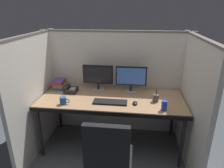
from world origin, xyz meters
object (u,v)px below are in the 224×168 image
at_px(soda_can, 164,106).
at_px(coffee_mug, 63,101).
at_px(desk, 111,102).
at_px(monitor_left, 98,76).
at_px(computer_mouse, 135,103).
at_px(monitor_right, 131,78).
at_px(desk_phone, 71,90).
at_px(book_stack, 59,84).
at_px(keyboard_main, 110,102).
at_px(pen_cup, 156,98).

height_order(soda_can, coffee_mug, soda_can).
bearing_deg(desk, monitor_left, 130.66).
xyz_separation_m(monitor_left, coffee_mug, (-0.35, -0.50, -0.17)).
xyz_separation_m(monitor_left, computer_mouse, (0.54, -0.40, -0.20)).
height_order(monitor_right, desk_phone, monitor_right).
bearing_deg(desk, monitor_right, 45.83).
bearing_deg(book_stack, computer_mouse, -19.65).
bearing_deg(soda_can, desk, 158.35).
relative_size(keyboard_main, computer_mouse, 4.48).
height_order(monitor_left, computer_mouse, monitor_left).
bearing_deg(monitor_left, desk_phone, -162.86).
bearing_deg(computer_mouse, keyboard_main, 179.76).
relative_size(computer_mouse, pen_cup, 0.57).
height_order(keyboard_main, soda_can, soda_can).
relative_size(desk_phone, coffee_mug, 1.51).
height_order(desk, book_stack, book_stack).
relative_size(keyboard_main, pen_cup, 2.54).
bearing_deg(coffee_mug, pen_cup, 10.43).
height_order(monitor_left, keyboard_main, monitor_left).
relative_size(desk, coffee_mug, 15.08).
xyz_separation_m(desk, keyboard_main, (0.00, -0.14, 0.06)).
bearing_deg(book_stack, desk_phone, -29.41).
height_order(soda_can, book_stack, book_stack).
relative_size(computer_mouse, book_stack, 0.44).
bearing_deg(keyboard_main, computer_mouse, -0.24).
height_order(keyboard_main, book_stack, book_stack).
xyz_separation_m(coffee_mug, pen_cup, (1.14, 0.21, 0.00)).
relative_size(monitor_left, book_stack, 1.98).
bearing_deg(desk, pen_cup, -2.85).
bearing_deg(computer_mouse, monitor_right, 99.94).
distance_m(monitor_left, soda_can, 1.03).
xyz_separation_m(computer_mouse, desk_phone, (-0.91, 0.28, 0.02)).
bearing_deg(monitor_left, book_stack, 179.85).
distance_m(computer_mouse, book_stack, 1.19).
height_order(monitor_right, pen_cup, monitor_right).
height_order(monitor_left, pen_cup, monitor_left).
relative_size(monitor_left, keyboard_main, 1.00).
bearing_deg(keyboard_main, desk_phone, 154.97).
height_order(book_stack, pen_cup, pen_cup).
bearing_deg(monitor_left, soda_can, -30.74).
distance_m(desk, monitor_left, 0.44).
bearing_deg(desk_phone, book_stack, 150.59).
xyz_separation_m(desk, monitor_right, (0.24, 0.25, 0.27)).
height_order(desk, monitor_left, monitor_left).
xyz_separation_m(keyboard_main, book_stack, (-0.81, 0.40, 0.05)).
bearing_deg(coffee_mug, desk_phone, 94.14).
bearing_deg(book_stack, coffee_mug, -64.85).
relative_size(monitor_right, pen_cup, 2.54).
xyz_separation_m(desk, computer_mouse, (0.31, -0.14, 0.07)).
bearing_deg(monitor_right, monitor_left, 178.69).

